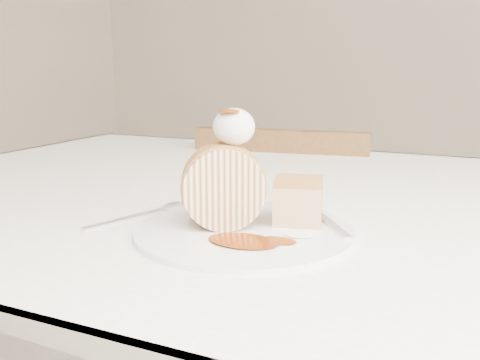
% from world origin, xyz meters
% --- Properties ---
extents(table, '(1.40, 0.90, 0.75)m').
position_xyz_m(table, '(0.00, 0.20, 0.66)').
color(table, white).
rests_on(table, ground).
extents(chair_far, '(0.43, 0.43, 0.80)m').
position_xyz_m(chair_far, '(-0.18, 0.65, 0.46)').
color(chair_far, brown).
rests_on(chair_far, ground).
extents(plate, '(0.30, 0.30, 0.01)m').
position_xyz_m(plate, '(-0.00, 0.00, 0.75)').
color(plate, white).
rests_on(plate, table).
extents(roulade_slice, '(0.10, 0.09, 0.09)m').
position_xyz_m(roulade_slice, '(-0.03, 0.00, 0.80)').
color(roulade_slice, beige).
rests_on(roulade_slice, plate).
extents(cake_chunk, '(0.07, 0.06, 0.05)m').
position_xyz_m(cake_chunk, '(0.04, 0.05, 0.78)').
color(cake_chunk, '#B07C42').
rests_on(cake_chunk, plate).
extents(whipped_cream, '(0.05, 0.05, 0.04)m').
position_xyz_m(whipped_cream, '(-0.02, 0.02, 0.87)').
color(whipped_cream, white).
rests_on(whipped_cream, roulade_slice).
extents(caramel_drizzle, '(0.02, 0.02, 0.01)m').
position_xyz_m(caramel_drizzle, '(-0.02, 0.01, 0.89)').
color(caramel_drizzle, '#672304').
rests_on(caramel_drizzle, whipped_cream).
extents(caramel_pool, '(0.09, 0.07, 0.00)m').
position_xyz_m(caramel_pool, '(0.02, -0.04, 0.76)').
color(caramel_pool, '#672304').
rests_on(caramel_pool, plate).
extents(fork, '(0.10, 0.13, 0.00)m').
position_xyz_m(fork, '(0.08, 0.05, 0.76)').
color(fork, silver).
rests_on(fork, plate).
extents(spoon, '(0.07, 0.14, 0.00)m').
position_xyz_m(spoon, '(-0.15, -0.01, 0.75)').
color(spoon, silver).
rests_on(spoon, table).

